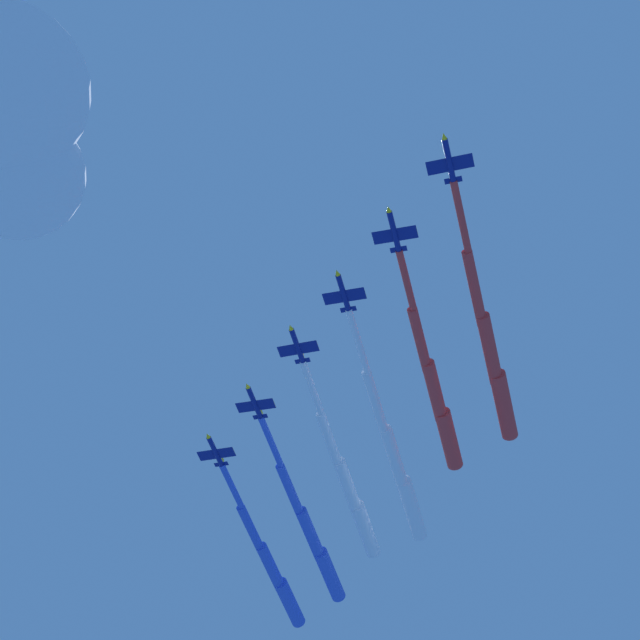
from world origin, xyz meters
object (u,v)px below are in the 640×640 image
Objects in this scene: jet_starboard_inner at (396,461)px; jet_starboard_mid at (312,536)px; jet_port_mid at (349,488)px; jet_port_inner at (436,393)px; jet_port_outer at (272,568)px; jet_lead at (491,352)px.

jet_starboard_mid is at bearing -126.29° from jet_starboard_inner.
jet_port_mid reaches higher than jet_starboard_mid.
jet_port_outer is (-43.75, -50.00, 0.85)m from jet_port_inner.
jet_port_outer reaches higher than jet_lead.
jet_port_outer reaches higher than jet_port_inner.
jet_port_mid is (-30.77, -38.10, 1.33)m from jet_lead.
jet_port_inner is at bearing 36.23° from jet_starboard_inner.
jet_starboard_mid is at bearing -132.96° from jet_port_mid.
jet_port_mid is at bearing 51.55° from jet_port_outer.
jet_starboard_mid is at bearing 56.56° from jet_port_outer.
jet_starboard_inner is (-24.02, -25.62, -0.27)m from jet_lead.
jet_port_mid is 16.84m from jet_starboard_mid.
jet_port_inner is (-6.78, -12.98, -0.77)m from jet_lead.
jet_port_inner is 0.94× the size of jet_starboard_mid.
jet_lead is at bearing 51.26° from jet_port_outer.
jet_port_mid is (-6.75, -12.48, 1.60)m from jet_starboard_inner.
jet_port_inner is 0.87× the size of jet_starboard_inner.
jet_lead is 48.99m from jet_port_mid.
jet_lead is at bearing 46.84° from jet_starboard_inner.
jet_port_outer is at bearing -128.45° from jet_port_mid.
jet_starboard_inner reaches higher than jet_port_inner.
jet_port_inner is at bearing 48.82° from jet_port_outer.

